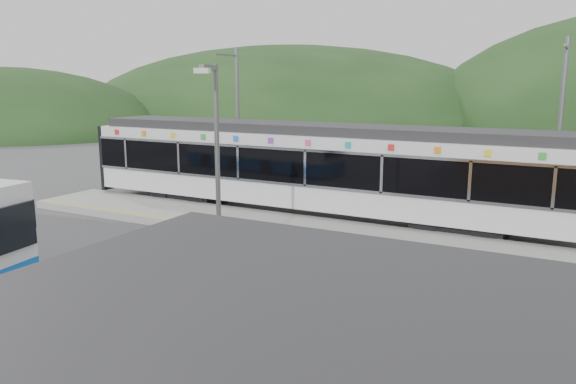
% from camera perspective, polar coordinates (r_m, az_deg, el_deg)
% --- Properties ---
extents(ground, '(120.00, 120.00, 0.00)m').
position_cam_1_polar(ground, '(17.13, -0.99, -7.30)').
color(ground, '#4C4C4F').
rests_on(ground, ground).
extents(hills, '(146.00, 149.00, 26.00)m').
position_cam_1_polar(hills, '(20.30, 22.25, -5.18)').
color(hills, '#1E3D19').
rests_on(hills, ground).
extents(platform, '(26.00, 3.20, 0.30)m').
position_cam_1_polar(platform, '(19.91, 3.63, -4.21)').
color(platform, '#9E9E99').
rests_on(platform, ground).
extents(yellow_line, '(26.00, 0.10, 0.01)m').
position_cam_1_polar(yellow_line, '(18.73, 1.99, -4.69)').
color(yellow_line, yellow).
rests_on(yellow_line, platform).
extents(train, '(20.44, 3.01, 3.74)m').
position_cam_1_polar(train, '(22.66, 2.34, 2.65)').
color(train, black).
rests_on(train, ground).
extents(catenary_mast_west, '(0.18, 1.80, 7.00)m').
position_cam_1_polar(catenary_mast_west, '(27.25, -5.20, 7.41)').
color(catenary_mast_west, slate).
rests_on(catenary_mast_west, ground).
extents(catenary_mast_east, '(0.18, 1.80, 7.00)m').
position_cam_1_polar(catenary_mast_east, '(22.84, 25.84, 5.62)').
color(catenary_mast_east, slate).
rests_on(catenary_mast_east, ground).
extents(lamp_post, '(0.39, 1.07, 5.84)m').
position_cam_1_polar(lamp_post, '(13.75, -7.47, 2.98)').
color(lamp_post, slate).
rests_on(lamp_post, ground).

